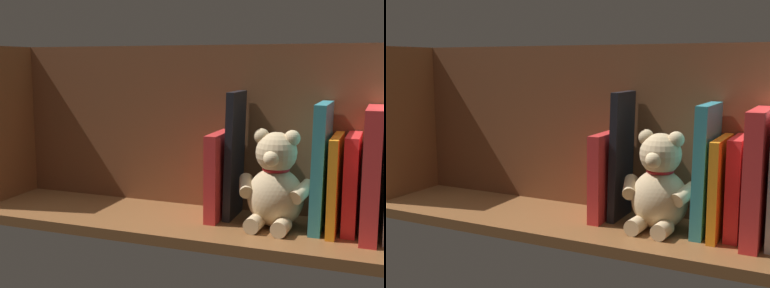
# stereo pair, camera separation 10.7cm
# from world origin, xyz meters

# --- Properties ---
(ground_plane) EXTENTS (1.01, 0.26, 0.02)m
(ground_plane) POSITION_xyz_m (0.00, 0.00, -0.01)
(ground_plane) COLOR brown
(shelf_back_panel) EXTENTS (1.01, 0.02, 0.36)m
(shelf_back_panel) POSITION_xyz_m (0.00, -0.11, 0.18)
(shelf_back_panel) COLOR brown
(shelf_back_panel) RESTS_ON ground_plane
(shelf_side_divider) EXTENTS (0.02, 0.20, 0.36)m
(shelf_side_divider) POSITION_xyz_m (0.48, 0.00, 0.18)
(shelf_side_divider) COLOR brown
(shelf_side_divider) RESTS_ON ground_plane
(book_0) EXTENTS (0.03, 0.16, 0.24)m
(book_0) POSITION_xyz_m (-0.36, -0.02, 0.12)
(book_0) COLOR red
(book_0) RESTS_ON ground_plane
(book_1) EXTENTS (0.03, 0.12, 0.19)m
(book_1) POSITION_xyz_m (-0.32, -0.04, 0.09)
(book_1) COLOR red
(book_1) RESTS_ON ground_plane
(book_2) EXTENTS (0.02, 0.14, 0.19)m
(book_2) POSITION_xyz_m (-0.29, -0.02, 0.09)
(book_2) COLOR orange
(book_2) RESTS_ON ground_plane
(book_3) EXTENTS (0.03, 0.13, 0.25)m
(book_3) POSITION_xyz_m (-0.26, -0.03, 0.12)
(book_3) COLOR teal
(book_3) RESTS_ON ground_plane
(teddy_bear) EXTENTS (0.16, 0.13, 0.20)m
(teddy_bear) POSITION_xyz_m (-0.17, -0.01, 0.09)
(teddy_bear) COLOR #D1B284
(teddy_bear) RESTS_ON ground_plane
(book_4) EXTENTS (0.02, 0.10, 0.27)m
(book_4) POSITION_xyz_m (-0.08, -0.04, 0.13)
(book_4) COLOR black
(book_4) RESTS_ON ground_plane
(book_5) EXTENTS (0.03, 0.13, 0.18)m
(book_5) POSITION_xyz_m (-0.05, -0.03, 0.09)
(book_5) COLOR red
(book_5) RESTS_ON ground_plane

